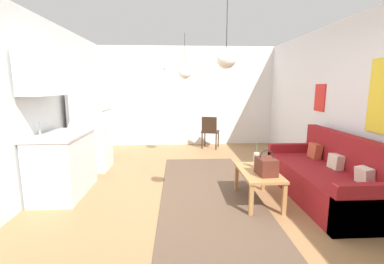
{
  "coord_description": "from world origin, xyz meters",
  "views": [
    {
      "loc": [
        -0.28,
        -3.42,
        1.59
      ],
      "look_at": [
        -0.01,
        1.45,
        0.74
      ],
      "focal_mm": 24.91,
      "sensor_mm": 36.0,
      "label": 1
    }
  ],
  "objects_px": {
    "accent_chair": "(210,130)",
    "pendant_lamp_far": "(185,72)",
    "bamboo_vase": "(256,160)",
    "couch": "(327,179)",
    "pendant_lamp_near": "(226,58)",
    "coffee_table": "(258,175)",
    "handbag": "(266,166)",
    "refrigerator": "(91,126)"
  },
  "relations": [
    {
      "from": "accent_chair",
      "to": "pendant_lamp_far",
      "type": "relative_size",
      "value": 0.93
    },
    {
      "from": "bamboo_vase",
      "to": "pendant_lamp_far",
      "type": "xyz_separation_m",
      "value": [
        -0.95,
        1.89,
        1.31
      ]
    },
    {
      "from": "couch",
      "to": "pendant_lamp_near",
      "type": "bearing_deg",
      "value": -160.01
    },
    {
      "from": "couch",
      "to": "bamboo_vase",
      "type": "xyz_separation_m",
      "value": [
        -1.01,
        0.09,
        0.26
      ]
    },
    {
      "from": "couch",
      "to": "coffee_table",
      "type": "height_order",
      "value": "couch"
    },
    {
      "from": "coffee_table",
      "to": "handbag",
      "type": "relative_size",
      "value": 2.67
    },
    {
      "from": "handbag",
      "to": "refrigerator",
      "type": "height_order",
      "value": "refrigerator"
    },
    {
      "from": "refrigerator",
      "to": "coffee_table",
      "type": "bearing_deg",
      "value": -30.79
    },
    {
      "from": "handbag",
      "to": "pendant_lamp_far",
      "type": "relative_size",
      "value": 0.37
    },
    {
      "from": "bamboo_vase",
      "to": "accent_chair",
      "type": "xyz_separation_m",
      "value": [
        -0.29,
        3.06,
        -0.08
      ]
    },
    {
      "from": "couch",
      "to": "pendant_lamp_far",
      "type": "xyz_separation_m",
      "value": [
        -1.96,
        1.98,
        1.57
      ]
    },
    {
      "from": "handbag",
      "to": "accent_chair",
      "type": "xyz_separation_m",
      "value": [
        -0.33,
        3.37,
        -0.08
      ]
    },
    {
      "from": "bamboo_vase",
      "to": "accent_chair",
      "type": "relative_size",
      "value": 0.53
    },
    {
      "from": "pendant_lamp_far",
      "to": "bamboo_vase",
      "type": "bearing_deg",
      "value": -63.22
    },
    {
      "from": "handbag",
      "to": "pendant_lamp_far",
      "type": "height_order",
      "value": "pendant_lamp_far"
    },
    {
      "from": "refrigerator",
      "to": "pendant_lamp_near",
      "type": "xyz_separation_m",
      "value": [
        2.17,
        -2.15,
        1.04
      ]
    },
    {
      "from": "refrigerator",
      "to": "handbag",
      "type": "bearing_deg",
      "value": -32.72
    },
    {
      "from": "bamboo_vase",
      "to": "handbag",
      "type": "height_order",
      "value": "bamboo_vase"
    },
    {
      "from": "handbag",
      "to": "refrigerator",
      "type": "relative_size",
      "value": 0.2
    },
    {
      "from": "coffee_table",
      "to": "accent_chair",
      "type": "bearing_deg",
      "value": 94.95
    },
    {
      "from": "handbag",
      "to": "pendant_lamp_far",
      "type": "xyz_separation_m",
      "value": [
        -0.99,
        2.2,
        1.3
      ]
    },
    {
      "from": "couch",
      "to": "handbag",
      "type": "distance_m",
      "value": 1.03
    },
    {
      "from": "bamboo_vase",
      "to": "accent_chair",
      "type": "distance_m",
      "value": 3.07
    },
    {
      "from": "handbag",
      "to": "bamboo_vase",
      "type": "bearing_deg",
      "value": 97.12
    },
    {
      "from": "refrigerator",
      "to": "couch",
      "type": "bearing_deg",
      "value": -22.68
    },
    {
      "from": "handbag",
      "to": "refrigerator",
      "type": "distance_m",
      "value": 3.33
    },
    {
      "from": "pendant_lamp_near",
      "to": "pendant_lamp_far",
      "type": "bearing_deg",
      "value": 98.24
    },
    {
      "from": "couch",
      "to": "pendant_lamp_near",
      "type": "distance_m",
      "value": 2.33
    },
    {
      "from": "coffee_table",
      "to": "bamboo_vase",
      "type": "relative_size",
      "value": 2.04
    },
    {
      "from": "pendant_lamp_near",
      "to": "handbag",
      "type": "bearing_deg",
      "value": 29.73
    },
    {
      "from": "accent_chair",
      "to": "pendant_lamp_near",
      "type": "height_order",
      "value": "pendant_lamp_near"
    },
    {
      "from": "refrigerator",
      "to": "pendant_lamp_far",
      "type": "height_order",
      "value": "pendant_lamp_far"
    },
    {
      "from": "accent_chair",
      "to": "pendant_lamp_far",
      "type": "bearing_deg",
      "value": 78.2
    },
    {
      "from": "coffee_table",
      "to": "pendant_lamp_far",
      "type": "height_order",
      "value": "pendant_lamp_far"
    },
    {
      "from": "pendant_lamp_near",
      "to": "pendant_lamp_far",
      "type": "relative_size",
      "value": 0.95
    },
    {
      "from": "pendant_lamp_near",
      "to": "bamboo_vase",
      "type": "bearing_deg",
      "value": 48.87
    },
    {
      "from": "refrigerator",
      "to": "pendant_lamp_far",
      "type": "bearing_deg",
      "value": 12.78
    },
    {
      "from": "bamboo_vase",
      "to": "pendant_lamp_near",
      "type": "height_order",
      "value": "pendant_lamp_near"
    },
    {
      "from": "couch",
      "to": "accent_chair",
      "type": "bearing_deg",
      "value": 112.36
    },
    {
      "from": "bamboo_vase",
      "to": "handbag",
      "type": "bearing_deg",
      "value": -82.88
    },
    {
      "from": "pendant_lamp_far",
      "to": "coffee_table",
      "type": "bearing_deg",
      "value": -65.2
    },
    {
      "from": "handbag",
      "to": "pendant_lamp_near",
      "type": "xyz_separation_m",
      "value": [
        -0.62,
        -0.36,
        1.33
      ]
    }
  ]
}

